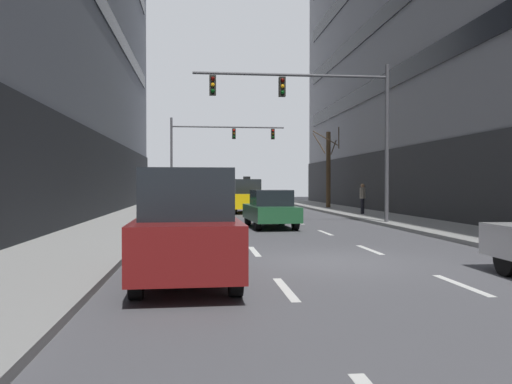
# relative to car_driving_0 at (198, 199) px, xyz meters

# --- Properties ---
(ground_plane) EXTENTS (120.00, 120.00, 0.00)m
(ground_plane) POSITION_rel_car_driving_0_xyz_m (3.12, -21.56, -0.82)
(ground_plane) COLOR #515156
(sidewalk_left) EXTENTS (3.38, 80.00, 0.14)m
(sidewalk_left) POSITION_rel_car_driving_0_xyz_m (-3.37, -21.56, -0.75)
(sidewalk_left) COLOR gray
(sidewalk_left) RESTS_ON ground
(lane_stripe_l1_s3) EXTENTS (0.16, 2.00, 0.01)m
(lane_stripe_l1_s3) POSITION_rel_car_driving_0_xyz_m (1.52, -24.56, -0.82)
(lane_stripe_l1_s3) COLOR silver
(lane_stripe_l1_s3) RESTS_ON ground
(lane_stripe_l1_s4) EXTENTS (0.16, 2.00, 0.01)m
(lane_stripe_l1_s4) POSITION_rel_car_driving_0_xyz_m (1.52, -19.56, -0.82)
(lane_stripe_l1_s4) COLOR silver
(lane_stripe_l1_s4) RESTS_ON ground
(lane_stripe_l1_s5) EXTENTS (0.16, 2.00, 0.01)m
(lane_stripe_l1_s5) POSITION_rel_car_driving_0_xyz_m (1.52, -14.56, -0.82)
(lane_stripe_l1_s5) COLOR silver
(lane_stripe_l1_s5) RESTS_ON ground
(lane_stripe_l1_s6) EXTENTS (0.16, 2.00, 0.01)m
(lane_stripe_l1_s6) POSITION_rel_car_driving_0_xyz_m (1.52, -9.56, -0.82)
(lane_stripe_l1_s6) COLOR silver
(lane_stripe_l1_s6) RESTS_ON ground
(lane_stripe_l1_s7) EXTENTS (0.16, 2.00, 0.01)m
(lane_stripe_l1_s7) POSITION_rel_car_driving_0_xyz_m (1.52, -4.56, -0.82)
(lane_stripe_l1_s7) COLOR silver
(lane_stripe_l1_s7) RESTS_ON ground
(lane_stripe_l1_s8) EXTENTS (0.16, 2.00, 0.01)m
(lane_stripe_l1_s8) POSITION_rel_car_driving_0_xyz_m (1.52, 0.44, -0.82)
(lane_stripe_l1_s8) COLOR silver
(lane_stripe_l1_s8) RESTS_ON ground
(lane_stripe_l1_s9) EXTENTS (0.16, 2.00, 0.01)m
(lane_stripe_l1_s9) POSITION_rel_car_driving_0_xyz_m (1.52, 5.44, -0.82)
(lane_stripe_l1_s9) COLOR silver
(lane_stripe_l1_s9) RESTS_ON ground
(lane_stripe_l1_s10) EXTENTS (0.16, 2.00, 0.01)m
(lane_stripe_l1_s10) POSITION_rel_car_driving_0_xyz_m (1.52, 10.44, -0.82)
(lane_stripe_l1_s10) COLOR silver
(lane_stripe_l1_s10) RESTS_ON ground
(lane_stripe_l2_s3) EXTENTS (0.16, 2.00, 0.01)m
(lane_stripe_l2_s3) POSITION_rel_car_driving_0_xyz_m (4.72, -24.56, -0.82)
(lane_stripe_l2_s3) COLOR silver
(lane_stripe_l2_s3) RESTS_ON ground
(lane_stripe_l2_s4) EXTENTS (0.16, 2.00, 0.01)m
(lane_stripe_l2_s4) POSITION_rel_car_driving_0_xyz_m (4.72, -19.56, -0.82)
(lane_stripe_l2_s4) COLOR silver
(lane_stripe_l2_s4) RESTS_ON ground
(lane_stripe_l2_s5) EXTENTS (0.16, 2.00, 0.01)m
(lane_stripe_l2_s5) POSITION_rel_car_driving_0_xyz_m (4.72, -14.56, -0.82)
(lane_stripe_l2_s5) COLOR silver
(lane_stripe_l2_s5) RESTS_ON ground
(lane_stripe_l2_s6) EXTENTS (0.16, 2.00, 0.01)m
(lane_stripe_l2_s6) POSITION_rel_car_driving_0_xyz_m (4.72, -9.56, -0.82)
(lane_stripe_l2_s6) COLOR silver
(lane_stripe_l2_s6) RESTS_ON ground
(lane_stripe_l2_s7) EXTENTS (0.16, 2.00, 0.01)m
(lane_stripe_l2_s7) POSITION_rel_car_driving_0_xyz_m (4.72, -4.56, -0.82)
(lane_stripe_l2_s7) COLOR silver
(lane_stripe_l2_s7) RESTS_ON ground
(lane_stripe_l2_s8) EXTENTS (0.16, 2.00, 0.01)m
(lane_stripe_l2_s8) POSITION_rel_car_driving_0_xyz_m (4.72, 0.44, -0.82)
(lane_stripe_l2_s8) COLOR silver
(lane_stripe_l2_s8) RESTS_ON ground
(lane_stripe_l2_s9) EXTENTS (0.16, 2.00, 0.01)m
(lane_stripe_l2_s9) POSITION_rel_car_driving_0_xyz_m (4.72, 5.44, -0.82)
(lane_stripe_l2_s9) COLOR silver
(lane_stripe_l2_s9) RESTS_ON ground
(lane_stripe_l2_s10) EXTENTS (0.16, 2.00, 0.01)m
(lane_stripe_l2_s10) POSITION_rel_car_driving_0_xyz_m (4.72, 10.44, -0.82)
(lane_stripe_l2_s10) COLOR silver
(lane_stripe_l2_s10) RESTS_ON ground
(car_driving_0) EXTENTS (1.98, 4.50, 1.67)m
(car_driving_0) POSITION_rel_car_driving_0_xyz_m (0.00, 0.00, 0.00)
(car_driving_0) COLOR black
(car_driving_0) RESTS_ON ground
(car_driving_1) EXTENTS (2.06, 4.69, 1.74)m
(car_driving_1) POSITION_rel_car_driving_0_xyz_m (-0.04, -12.77, 0.03)
(car_driving_1) COLOR black
(car_driving_1) RESTS_ON ground
(car_driving_2) EXTENTS (2.02, 4.62, 2.22)m
(car_driving_2) POSITION_rel_car_driving_0_xyz_m (-0.23, 7.34, 0.28)
(car_driving_2) COLOR black
(car_driving_2) RESTS_ON ground
(car_driving_3) EXTENTS (1.96, 4.28, 1.57)m
(car_driving_3) POSITION_rel_car_driving_0_xyz_m (3.00, -12.13, -0.05)
(car_driving_3) COLOR black
(car_driving_3) RESTS_ON ground
(taxi_driving_4) EXTENTS (1.91, 4.39, 2.29)m
(taxi_driving_4) POSITION_rel_car_driving_0_xyz_m (3.04, -1.14, 0.23)
(taxi_driving_4) COLOR black
(taxi_driving_4) RESTS_ON ground
(car_driving_5) EXTENTS (2.00, 4.67, 1.74)m
(car_driving_5) POSITION_rel_car_driving_0_xyz_m (3.19, 6.28, 0.04)
(car_driving_5) COLOR black
(car_driving_5) RESTS_ON ground
(car_driving_6) EXTENTS (1.88, 4.35, 2.09)m
(car_driving_6) POSITION_rel_car_driving_0_xyz_m (-0.19, -23.73, 0.22)
(car_driving_6) COLOR black
(car_driving_6) RESTS_ON ground
(traffic_signal_0) EXTENTS (8.63, 0.35, 6.96)m
(traffic_signal_0) POSITION_rel_car_driving_0_xyz_m (5.46, -11.27, 4.22)
(traffic_signal_0) COLOR #4C4C51
(traffic_signal_0) RESTS_ON sidewalk_right
(traffic_signal_1) EXTENTS (9.06, 0.35, 6.91)m
(traffic_signal_1) POSITION_rel_car_driving_0_xyz_m (0.96, 7.82, 4.14)
(traffic_signal_1) COLOR #4C4C51
(traffic_signal_1) RESTS_ON sidewalk_left
(street_tree_0) EXTENTS (2.19, 1.79, 5.67)m
(street_tree_0) POSITION_rel_car_driving_0_xyz_m (9.27, 2.76, 2.15)
(street_tree_0) COLOR #4C3823
(street_tree_0) RESTS_ON sidewalk_right
(pedestrian_0) EXTENTS (0.39, 0.42, 1.70)m
(pedestrian_0) POSITION_rel_car_driving_0_xyz_m (9.20, -5.21, 0.30)
(pedestrian_0) COLOR black
(pedestrian_0) RESTS_ON sidewalk_right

